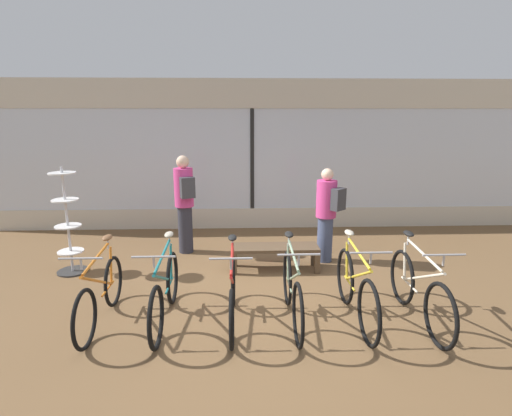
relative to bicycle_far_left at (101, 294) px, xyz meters
name	(u,v)px	position (x,y,z in m)	size (l,w,h in m)	color
ground_plane	(260,301)	(1.95, 0.49, -0.38)	(24.00, 24.00, 0.00)	brown
shop_back_wall	(252,154)	(1.95, 4.11, 1.26)	(12.00, 0.08, 3.20)	beige
bicycle_far_left	(101,294)	(0.00, 0.00, 0.00)	(0.46, 1.67, 1.01)	black
bicycle_left	(165,292)	(0.77, 0.01, 0.01)	(0.46, 1.77, 1.03)	black
bicycle_center_left	(232,294)	(1.58, -0.05, -0.01)	(0.46, 1.65, 1.01)	black
bicycle_center_right	(292,291)	(2.31, -0.04, 0.02)	(0.46, 1.72, 1.04)	black
bicycle_right	(356,289)	(3.08, -0.05, 0.03)	(0.46, 1.75, 1.05)	black
bicycle_far_right	(419,291)	(3.84, -0.11, 0.02)	(0.46, 1.77, 1.05)	black
accessory_rack	(68,230)	(-1.03, 1.65, 0.32)	(0.48, 0.48, 1.71)	#333333
display_bench	(275,250)	(2.24, 1.63, -0.05)	(1.40, 0.44, 0.40)	brown
customer_near_rack	(327,212)	(3.14, 1.98, 0.49)	(0.53, 0.55, 1.61)	#424C6B
customer_by_window	(185,201)	(0.69, 2.53, 0.58)	(0.46, 0.56, 1.78)	#2D2D38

